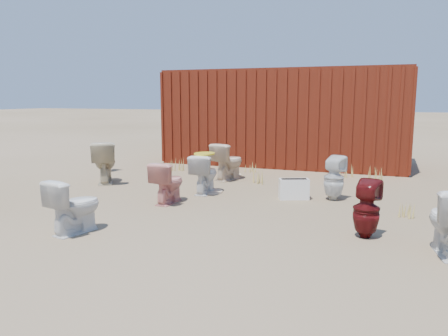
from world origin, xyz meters
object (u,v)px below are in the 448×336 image
(toilet_front_maroon, at_px, (366,209))
(toilet_back_beige_left, at_px, (104,162))
(shipping_container, at_px, (286,117))
(toilet_back_e, at_px, (334,178))
(toilet_front_pink, at_px, (168,182))
(toilet_back_a, at_px, (105,158))
(toilet_front_c, at_px, (75,206))
(loose_tank, at_px, (294,189))
(toilet_back_beige_right, at_px, (228,161))
(toilet_back_yellowlid, at_px, (205,174))

(toilet_front_maroon, relative_size, toilet_back_beige_left, 0.85)
(shipping_container, relative_size, toilet_back_e, 8.01)
(toilet_back_beige_left, height_order, toilet_back_e, toilet_back_beige_left)
(toilet_back_beige_left, distance_m, toilet_back_e, 4.52)
(shipping_container, height_order, toilet_front_maroon, shipping_container)
(toilet_front_pink, relative_size, toilet_back_e, 0.91)
(toilet_back_a, bearing_deg, toilet_back_e, 177.96)
(toilet_back_beige_left, bearing_deg, toilet_back_a, -87.86)
(shipping_container, relative_size, toilet_front_c, 8.52)
(shipping_container, bearing_deg, loose_tank, -75.23)
(toilet_back_beige_right, distance_m, toilet_back_yellowlid, 1.37)
(toilet_back_a, bearing_deg, toilet_front_maroon, 162.62)
(toilet_back_a, bearing_deg, toilet_back_beige_right, -169.98)
(toilet_front_maroon, height_order, toilet_back_yellowlid, toilet_front_maroon)
(toilet_front_pink, relative_size, toilet_front_c, 0.97)
(toilet_front_maroon, bearing_deg, toilet_front_c, 29.02)
(toilet_front_pink, height_order, toilet_back_yellowlid, toilet_back_yellowlid)
(toilet_front_maroon, bearing_deg, toilet_back_yellowlid, -18.29)
(toilet_back_yellowlid, bearing_deg, loose_tank, -179.97)
(toilet_front_pink, xyz_separation_m, toilet_back_beige_left, (-2.01, 1.06, 0.08))
(toilet_back_yellowlid, bearing_deg, toilet_front_maroon, 146.89)
(loose_tank, bearing_deg, toilet_front_pink, -174.39)
(toilet_back_e, distance_m, loose_tank, 0.69)
(toilet_front_c, relative_size, toilet_back_beige_left, 0.83)
(toilet_front_pink, distance_m, toilet_back_yellowlid, 0.93)
(toilet_front_pink, bearing_deg, toilet_back_yellowlid, -105.07)
(toilet_back_beige_right, distance_m, toilet_back_e, 2.54)
(shipping_container, relative_size, loose_tank, 12.00)
(shipping_container, distance_m, toilet_back_e, 4.36)
(shipping_container, xyz_separation_m, loose_tank, (1.08, -4.10, -1.02))
(shipping_container, xyz_separation_m, toilet_back_a, (-3.60, -2.88, -0.88))
(toilet_front_maroon, height_order, toilet_back_a, toilet_front_maroon)
(toilet_front_maroon, distance_m, toilet_back_beige_left, 5.44)
(toilet_front_c, distance_m, toilet_back_a, 4.74)
(shipping_container, distance_m, toilet_back_a, 4.70)
(toilet_back_beige_left, relative_size, toilet_back_e, 1.13)
(toilet_back_a, xyz_separation_m, toilet_back_beige_right, (3.02, 0.05, 0.07))
(toilet_front_maroon, xyz_separation_m, loose_tank, (-1.25, 1.73, -0.19))
(toilet_front_maroon, xyz_separation_m, toilet_back_beige_right, (-2.91, 3.00, 0.03))
(shipping_container, xyz_separation_m, toilet_back_yellowlid, (-0.53, -4.20, -0.85))
(toilet_back_beige_left, distance_m, toilet_back_yellowlid, 2.28)
(toilet_front_maroon, distance_m, toilet_back_beige_right, 4.18)
(toilet_front_maroon, height_order, toilet_back_beige_left, toilet_back_beige_left)
(toilet_front_maroon, bearing_deg, toilet_back_beige_left, -7.92)
(toilet_back_beige_left, bearing_deg, toilet_front_pink, 119.27)
(toilet_front_pink, distance_m, toilet_front_c, 1.88)
(toilet_back_a, relative_size, loose_tank, 1.29)
(toilet_back_a, xyz_separation_m, toilet_back_e, (5.32, -1.04, 0.05))
(toilet_front_maroon, xyz_separation_m, toilet_back_e, (-0.62, 1.91, 0.01))
(shipping_container, distance_m, toilet_front_pink, 5.23)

